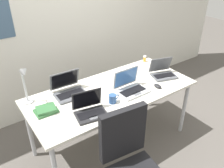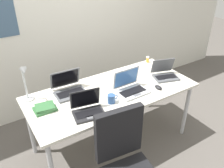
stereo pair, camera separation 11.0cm
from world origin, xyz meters
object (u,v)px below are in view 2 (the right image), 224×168
(laptop_near_lamp, at_px, (69,89))
(cell_phone, at_px, (135,74))
(laptop_back_left, at_px, (165,74))
(desk_lamp, at_px, (26,84))
(computer_mouse, at_px, (158,87))
(pill_bottle, at_px, (148,59))
(laptop_near_mouse, at_px, (88,109))
(laptop_front_right, at_px, (131,88))
(book_stack, at_px, (45,108))
(coffee_mug, at_px, (112,99))

(laptop_near_lamp, distance_m, cell_phone, 0.83)
(laptop_back_left, relative_size, cell_phone, 2.44)
(desk_lamp, distance_m, computer_mouse, 1.35)
(desk_lamp, height_order, computer_mouse, desk_lamp)
(pill_bottle, bearing_deg, laptop_near_mouse, -154.56)
(laptop_front_right, bearing_deg, computer_mouse, -22.01)
(laptop_near_mouse, bearing_deg, laptop_front_right, 9.43)
(laptop_near_mouse, relative_size, cell_phone, 2.34)
(laptop_back_left, bearing_deg, cell_phone, 135.45)
(pill_bottle, bearing_deg, cell_phone, -152.65)
(laptop_back_left, xyz_separation_m, cell_phone, (-0.25, 0.25, -0.04))
(laptop_back_left, bearing_deg, laptop_front_right, -175.36)
(desk_lamp, distance_m, laptop_near_lamp, 0.43)
(laptop_back_left, relative_size, computer_mouse, 3.46)
(cell_phone, height_order, book_stack, book_stack)
(pill_bottle, bearing_deg, laptop_back_left, -102.17)
(cell_phone, bearing_deg, coffee_mug, -104.85)
(cell_phone, distance_m, pill_bottle, 0.38)
(laptop_back_left, height_order, laptop_near_mouse, laptop_near_mouse)
(laptop_near_lamp, distance_m, book_stack, 0.36)
(laptop_back_left, distance_m, book_stack, 1.40)
(book_stack, xyz_separation_m, coffee_mug, (0.59, -0.23, 0.02))
(cell_phone, xyz_separation_m, book_stack, (-1.15, -0.12, 0.02))
(laptop_near_mouse, height_order, cell_phone, laptop_near_mouse)
(laptop_front_right, distance_m, computer_mouse, 0.31)
(laptop_near_lamp, distance_m, computer_mouse, 0.95)
(desk_lamp, relative_size, pill_bottle, 5.07)
(laptop_near_mouse, distance_m, cell_phone, 0.91)
(computer_mouse, relative_size, cell_phone, 0.71)
(laptop_near_mouse, height_order, book_stack, laptop_near_mouse)
(laptop_front_right, height_order, laptop_back_left, laptop_front_right)
(pill_bottle, height_order, coffee_mug, coffee_mug)
(laptop_back_left, bearing_deg, book_stack, 175.07)
(computer_mouse, distance_m, cell_phone, 0.40)
(computer_mouse, height_order, coffee_mug, coffee_mug)
(cell_phone, bearing_deg, laptop_front_right, -91.08)
(laptop_back_left, height_order, pill_bottle, laptop_back_left)
(book_stack, bearing_deg, laptop_front_right, -10.59)
(desk_lamp, distance_m, cell_phone, 1.25)
(laptop_near_lamp, bearing_deg, pill_bottle, 6.76)
(laptop_near_mouse, bearing_deg, coffee_mug, 5.62)
(desk_lamp, relative_size, coffee_mug, 3.54)
(cell_phone, relative_size, coffee_mug, 1.20)
(laptop_back_left, xyz_separation_m, coffee_mug, (-0.80, -0.11, 0.00))
(desk_lamp, height_order, pill_bottle, desk_lamp)
(laptop_near_mouse, height_order, pill_bottle, laptop_near_mouse)
(laptop_near_mouse, height_order, computer_mouse, laptop_near_mouse)
(cell_phone, distance_m, coffee_mug, 0.66)
(book_stack, relative_size, coffee_mug, 1.77)
(desk_lamp, distance_m, laptop_back_left, 1.53)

